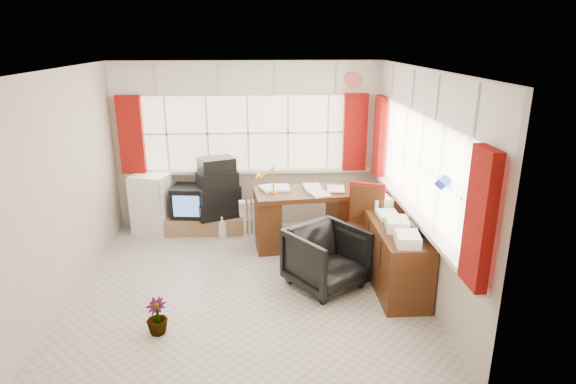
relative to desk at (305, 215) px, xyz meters
name	(u,v)px	position (x,y,z in m)	size (l,w,h in m)	color
ground	(248,285)	(-0.79, -1.13, -0.44)	(4.00, 4.00, 0.00)	beige
room_walls	(244,163)	(-0.79, -1.13, 1.06)	(4.00, 4.00, 4.00)	beige
window_back	(249,166)	(-0.79, 0.82, 0.50)	(3.70, 0.12, 3.60)	#FFE7C9
window_right	(414,207)	(1.16, -1.13, 0.50)	(0.12, 3.70, 3.60)	#FFE7C9
curtains	(318,147)	(0.14, -0.20, 1.01)	(3.83, 3.83, 1.15)	#961808
overhead_cabinets	(323,84)	(0.19, -0.15, 1.81)	(3.98, 3.98, 0.48)	silver
desk	(305,215)	(0.00, 0.00, 0.00)	(1.45, 0.83, 0.83)	#452210
desk_lamp	(273,174)	(-0.44, -0.06, 0.62)	(0.15, 0.13, 0.38)	#FEB30A
task_chair	(364,224)	(0.69, -0.68, 0.13)	(0.59, 0.61, 1.08)	black
office_chair	(326,258)	(0.14, -1.21, -0.08)	(0.77, 0.79, 0.72)	black
radiator	(258,225)	(-0.66, 0.16, -0.19)	(0.43, 0.22, 0.62)	white
credenza	(388,244)	(0.94, -0.93, -0.05)	(0.50, 2.00, 0.85)	#452210
file_tray	(416,227)	(1.11, -1.39, 0.36)	(0.26, 0.34, 0.11)	black
tv_bench	(214,223)	(-1.34, 0.59, -0.32)	(1.40, 0.50, 0.25)	#9D764E
crt_tv	(190,201)	(-1.67, 0.60, 0.04)	(0.56, 0.53, 0.46)	black
hifi_stack	(218,190)	(-1.25, 0.56, 0.22)	(0.77, 0.64, 0.90)	black
mini_fridge	(153,202)	(-2.24, 0.67, 0.00)	(0.63, 0.63, 0.89)	white
spray_bottle_a	(222,227)	(-1.19, 0.34, -0.29)	(0.12, 0.12, 0.31)	white
spray_bottle_b	(269,239)	(-0.50, 0.00, -0.35)	(0.08, 0.09, 0.19)	#95DFCD
flower_vase	(157,316)	(-1.66, -2.06, -0.25)	(0.21, 0.21, 0.37)	black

